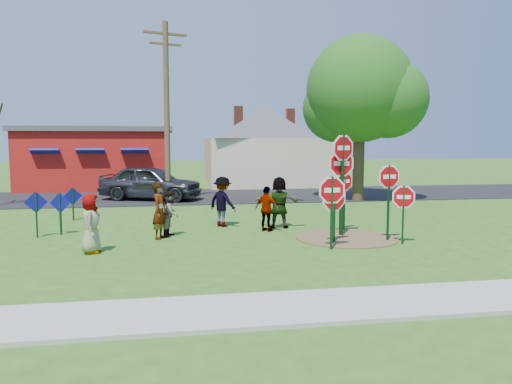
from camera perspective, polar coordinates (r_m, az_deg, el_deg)
The scene contains 25 objects.
ground at distance 16.14m, azimuth -6.23°, elevation -5.12°, with size 120.00×120.00×0.00m, color #325718.
sidewalk at distance 9.19m, azimuth -3.40°, elevation -13.49°, with size 22.00×1.80×0.08m, color #9E9E99.
road at distance 27.50m, azimuth -7.70°, elevation -0.49°, with size 120.00×7.50×0.04m, color black.
dirt_patch at distance 16.08m, azimuth 10.29°, elevation -5.17°, with size 3.20×3.20×0.03m, color brown.
red_building at distance 34.13m, azimuth -17.43°, elevation 3.81°, with size 9.40×7.69×3.90m.
cream_house at distance 34.42m, azimuth 1.07°, elevation 5.70°, with size 9.40×9.40×6.50m.
stop_sign_a at distance 14.19m, azimuth 8.67°, elevation -0.49°, with size 1.06×0.07×2.22m.
stop_sign_b at distance 16.13m, azimuth 9.91°, elevation 3.76°, with size 1.06×0.44×3.41m.
stop_sign_c at distance 15.72m, azimuth 14.95°, elevation 0.79°, with size 0.97×0.12×2.47m.
stop_sign_d at distance 17.22m, azimuth 10.07°, elevation 0.70°, with size 0.88×0.38×2.17m.
stop_sign_e at distance 15.16m, azimuth 8.91°, elevation -1.03°, with size 1.12×0.39×1.96m.
stop_sign_f at distance 15.41m, azimuth 16.51°, elevation -0.96°, with size 0.91×0.24×1.88m.
stop_sign_g at distance 16.27m, azimuth 9.70°, elevation 2.20°, with size 1.18×0.13×2.93m.
blue_diamond_b at distance 17.26m, azimuth -23.83°, elevation -1.76°, with size 0.69×0.16×1.49m.
blue_diamond_c at distance 17.48m, azimuth -21.47°, elevation -1.78°, with size 0.66×0.21×1.39m.
blue_diamond_d at distance 20.44m, azimuth -20.20°, elevation -0.85°, with size 0.66×0.28×1.30m.
person_a at distance 14.39m, azimuth -18.35°, elevation -3.45°, with size 0.80×0.52×1.64m, color #365185.
person_b at distance 15.90m, azimuth -10.95°, elevation -2.13°, with size 0.65×0.42×1.77m, color #1F6C5E.
person_c at distance 16.30m, azimuth -9.72°, elevation -2.45°, with size 0.71×0.56×1.47m, color brown.
person_d at distance 17.86m, azimuth -3.85°, elevation -1.12°, with size 1.15×0.66×1.79m, color #2D2D31.
person_e at distance 16.90m, azimuth 1.25°, elevation -1.95°, with size 0.90×0.38×1.54m, color #533058.
person_f at distance 17.54m, azimuth 2.67°, elevation -1.19°, with size 1.69×0.54×1.82m, color #1E5328.
suv at distance 26.12m, azimuth -11.93°, elevation 1.08°, with size 2.09×5.19×1.77m, color #29282D.
utility_pole at distance 25.09m, azimuth -10.17°, elevation 9.36°, with size 2.08×0.77×8.77m.
leafy_tree at distance 25.87m, azimuth 12.07°, elevation 10.81°, with size 5.83×5.32×8.28m.
Camera 1 is at (-0.94, -15.81, 3.10)m, focal length 35.00 mm.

